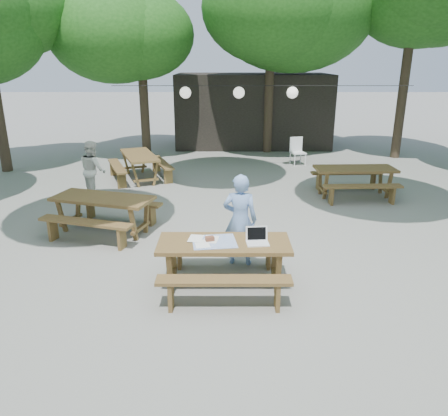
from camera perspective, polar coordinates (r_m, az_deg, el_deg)
ground at (r=8.20m, az=4.54°, el=-5.37°), size 80.00×80.00×0.00m
pavilion at (r=18.09m, az=3.72°, el=12.68°), size 6.00×3.00×2.80m
main_picnic_table at (r=6.75m, az=0.00°, el=-7.27°), size 2.00×1.58×0.75m
picnic_table_nw at (r=9.15m, az=-15.40°, el=-0.77°), size 2.27×2.06×0.75m
picnic_table_ne at (r=11.65m, az=16.61°, el=3.33°), size 2.03×1.65×0.75m
picnic_table_far_w at (r=13.00m, az=-10.93°, el=5.36°), size 2.16×2.34×0.75m
woman at (r=7.35m, az=2.11°, el=-1.57°), size 0.63×0.46×1.59m
second_person at (r=11.45m, az=-16.74°, el=4.82°), size 0.85×0.90×1.46m
plastic_chair at (r=14.84m, az=9.59°, el=6.60°), size 0.54×0.54×0.90m
laptop at (r=6.56m, az=4.35°, el=-4.04°), size 0.35×0.29×0.24m
tabletop_clutter at (r=6.60m, az=-1.53°, el=-4.33°), size 0.77×0.63×0.08m
paper_lanterns at (r=13.49m, az=2.02°, el=14.85°), size 9.00×0.34×0.38m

